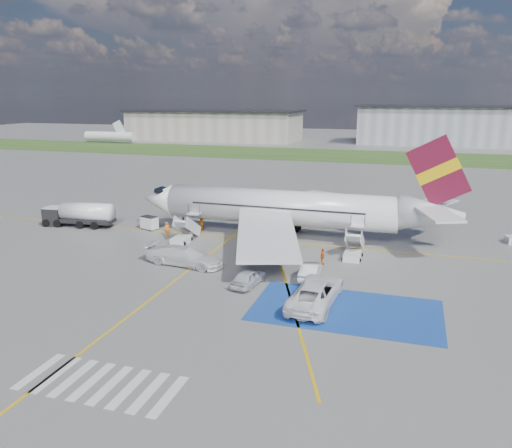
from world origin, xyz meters
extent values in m
plane|color=#60605E|center=(0.00, 0.00, 0.00)|extent=(400.00, 400.00, 0.00)
cube|color=#2D4C1E|center=(0.00, 95.00, 0.01)|extent=(400.00, 30.00, 0.01)
cube|color=gold|center=(0.00, 12.00, 0.01)|extent=(120.00, 0.20, 0.01)
cube|color=gold|center=(-5.00, -10.00, 0.01)|extent=(0.20, 60.00, 0.01)
cube|color=gold|center=(0.00, 12.00, 0.01)|extent=(20.71, 56.45, 0.01)
cube|color=#183F92|center=(10.00, -4.00, 0.01)|extent=(14.00, 8.00, 0.01)
cube|color=silver|center=(-6.00, -18.00, 0.01)|extent=(0.60, 4.00, 0.01)
cube|color=silver|center=(-4.80, -18.00, 0.01)|extent=(0.60, 4.00, 0.01)
cube|color=silver|center=(-3.60, -18.00, 0.01)|extent=(0.60, 4.00, 0.01)
cube|color=silver|center=(-2.40, -18.00, 0.01)|extent=(0.60, 4.00, 0.01)
cube|color=silver|center=(-1.20, -18.00, 0.01)|extent=(0.60, 4.00, 0.01)
cube|color=silver|center=(0.00, -18.00, 0.01)|extent=(0.60, 4.00, 0.01)
cube|color=silver|center=(1.20, -18.00, 0.01)|extent=(0.60, 4.00, 0.01)
cube|color=silver|center=(2.40, -18.00, 0.01)|extent=(0.60, 4.00, 0.01)
cube|color=gray|center=(-55.00, 130.00, 5.00)|extent=(60.00, 22.00, 10.00)
cube|color=gray|center=(20.00, 135.00, 6.00)|extent=(48.00, 18.00, 12.00)
cylinder|color=silver|center=(0.00, 14.00, 3.40)|extent=(26.00, 3.90, 3.90)
cone|color=silver|center=(-15.00, 14.00, 3.40)|extent=(4.00, 3.90, 3.90)
cube|color=black|center=(-14.40, 14.00, 4.45)|extent=(1.67, 1.90, 0.82)
cone|color=silver|center=(16.20, 14.00, 3.80)|extent=(6.50, 3.90, 3.90)
cube|color=silver|center=(1.00, 5.50, 2.80)|extent=(9.86, 15.95, 1.40)
cube|color=silver|center=(1.00, 22.50, 2.80)|extent=(9.86, 15.95, 1.40)
cylinder|color=#38383A|center=(0.00, 8.40, 1.40)|extent=(3.40, 2.10, 2.10)
cylinder|color=#38383A|center=(0.00, 19.60, 1.40)|extent=(3.40, 2.10, 2.10)
cube|color=#590F23|center=(16.50, 14.00, 8.20)|extent=(6.62, 0.30, 7.45)
cube|color=gold|center=(16.50, 14.00, 8.20)|extent=(4.36, 0.40, 3.08)
cube|color=silver|center=(16.80, 10.80, 4.50)|extent=(4.73, 5.95, 0.49)
cube|color=silver|center=(16.80, 17.20, 4.50)|extent=(4.73, 5.95, 0.49)
cube|color=black|center=(0.00, 12.04, 3.75)|extent=(19.50, 0.04, 0.18)
cube|color=black|center=(0.00, 15.96, 3.75)|extent=(19.50, 0.04, 0.18)
cube|color=silver|center=(-9.50, 9.85, 1.45)|extent=(1.40, 3.73, 2.32)
cube|color=silver|center=(-9.50, 11.75, 2.50)|extent=(1.40, 1.00, 0.12)
cylinder|color=black|center=(-10.20, 11.75, 3.05)|extent=(0.06, 0.06, 1.10)
cylinder|color=black|center=(-8.80, 11.75, 3.05)|extent=(0.06, 0.06, 1.10)
cube|color=silver|center=(-9.50, 8.25, 0.35)|extent=(1.60, 2.40, 0.70)
cube|color=silver|center=(9.00, 9.85, 1.45)|extent=(1.40, 3.73, 2.32)
cube|color=silver|center=(9.00, 11.75, 2.50)|extent=(1.40, 1.00, 0.12)
cylinder|color=black|center=(8.30, 11.75, 3.05)|extent=(0.06, 0.06, 1.10)
cylinder|color=black|center=(9.70, 11.75, 3.05)|extent=(0.06, 0.06, 1.10)
cube|color=silver|center=(9.00, 8.25, 0.35)|extent=(1.60, 2.40, 0.70)
cube|color=black|center=(-27.85, 10.68, 1.09)|extent=(2.40, 2.40, 2.18)
cylinder|color=silver|center=(-23.42, 11.14, 1.90)|extent=(6.64, 2.84, 2.18)
cube|color=black|center=(-23.42, 11.14, 0.81)|extent=(6.64, 2.84, 0.47)
cube|color=silver|center=(-15.61, 12.25, 0.83)|extent=(2.23, 1.72, 1.37)
cube|color=black|center=(-15.61, 12.25, 1.57)|extent=(2.10, 1.60, 0.12)
imported|color=silver|center=(1.44, -1.45, 0.71)|extent=(2.30, 4.39, 1.43)
imported|color=silver|center=(6.11, 1.75, 0.73)|extent=(1.77, 4.51, 1.46)
imported|color=white|center=(7.58, -3.31, 1.24)|extent=(3.40, 6.75, 2.47)
imported|color=silver|center=(-6.03, 1.75, 1.15)|extent=(6.14, 3.09, 2.31)
imported|color=orange|center=(-12.22, 10.24, 0.83)|extent=(0.70, 0.57, 1.66)
imported|color=orange|center=(-9.51, 13.60, 0.95)|extent=(1.01, 1.13, 1.91)
imported|color=#E7590C|center=(6.44, 5.79, 0.80)|extent=(0.44, 0.96, 1.60)
camera|label=1|loc=(13.94, -39.04, 15.67)|focal=35.00mm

